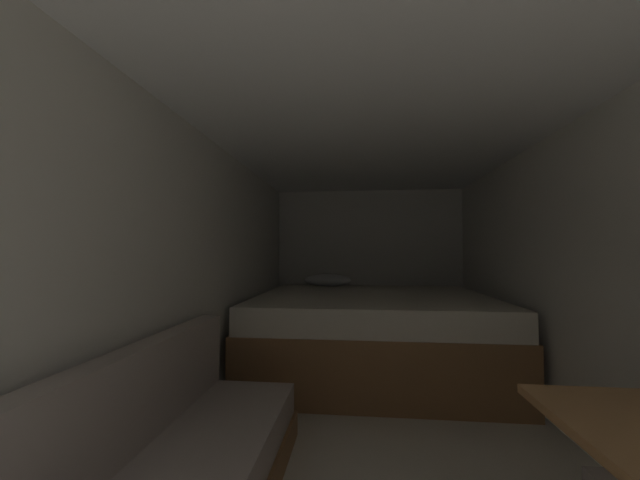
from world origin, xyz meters
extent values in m
plane|color=beige|center=(0.00, 1.96, 0.00)|extent=(6.92, 6.92, 0.00)
cube|color=silver|center=(0.00, 4.44, 1.01)|extent=(2.51, 0.05, 2.01)
cube|color=silver|center=(-1.23, 1.96, 1.01)|extent=(0.05, 4.92, 2.01)
cube|color=silver|center=(1.23, 1.96, 1.01)|extent=(0.05, 4.92, 2.01)
cube|color=white|center=(0.00, 1.96, 2.04)|extent=(2.51, 4.92, 0.05)
cube|color=olive|center=(0.00, 3.34, 0.27)|extent=(2.29, 2.05, 0.54)
cube|color=beige|center=(0.00, 3.34, 0.65)|extent=(2.25, 2.01, 0.23)
ellipsoid|color=white|center=(-0.51, 4.16, 0.84)|extent=(0.58, 0.32, 0.15)
cube|color=#A8998E|center=(-1.12, 0.97, 0.55)|extent=(0.12, 2.05, 0.43)
camera|label=1|loc=(-0.14, -0.33, 1.19)|focal=20.07mm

